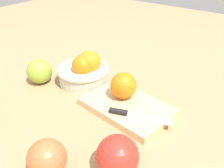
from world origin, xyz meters
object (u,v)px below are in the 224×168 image
bowl (84,71)px  knife (132,115)px  orange_on_board (123,86)px  cutting_board (127,107)px  apple_front_right (47,158)px  apple_mid_left (40,71)px  apple_front_right_2 (117,156)px

bowl → knife: size_ratio=1.06×
orange_on_board → knife: orange_on_board is taller
cutting_board → knife: knife is taller
apple_front_right → apple_mid_left: 0.37m
cutting_board → apple_mid_left: 0.30m
orange_on_board → apple_mid_left: 0.28m
bowl → apple_mid_left: size_ratio=2.06×
apple_front_right_2 → apple_mid_left: 0.42m
knife → bowl: bearing=160.1°
cutting_board → apple_front_right_2: size_ratio=2.75×
apple_front_right → apple_mid_left: apple_mid_left is taller
cutting_board → apple_front_right: (-0.01, -0.26, 0.03)m
orange_on_board → knife: bearing=-42.1°
bowl → apple_front_right: (0.18, -0.31, -0.00)m
bowl → orange_on_board: size_ratio=2.26×
apple_front_right_2 → apple_mid_left: bearing=160.5°
cutting_board → apple_front_right: bearing=-92.1°
knife → apple_front_right: apple_front_right is taller
apple_mid_left → apple_front_right: bearing=-37.3°
orange_on_board → apple_front_right_2: (0.12, -0.20, -0.01)m
bowl → apple_mid_left: bowl is taller
orange_on_board → knife: size_ratio=0.47×
orange_on_board → apple_front_right: orange_on_board is taller
knife → apple_mid_left: apple_mid_left is taller
cutting_board → knife: bearing=-44.4°
cutting_board → apple_front_right: apple_front_right is taller
apple_front_right_2 → apple_front_right: bearing=-142.4°
bowl → cutting_board: bowl is taller
bowl → cutting_board: size_ratio=0.71×
orange_on_board → apple_mid_left: (-0.27, -0.06, -0.02)m
cutting_board → apple_mid_left: apple_mid_left is taller
apple_front_right → apple_front_right_2: size_ratio=0.91×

